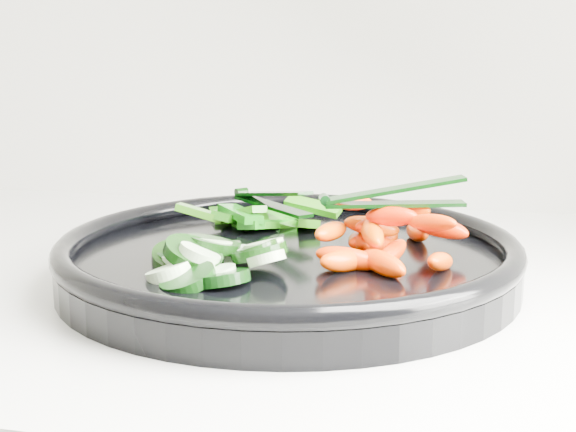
# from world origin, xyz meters

# --- Properties ---
(veggie_tray) EXTENTS (0.39, 0.39, 0.04)m
(veggie_tray) POSITION_xyz_m (-0.11, 1.67, 0.95)
(veggie_tray) COLOR black
(veggie_tray) RESTS_ON counter
(cucumber_pile) EXTENTS (0.12, 0.13, 0.04)m
(cucumber_pile) POSITION_xyz_m (-0.16, 1.61, 0.96)
(cucumber_pile) COLOR black
(cucumber_pile) RESTS_ON veggie_tray
(carrot_pile) EXTENTS (0.12, 0.16, 0.05)m
(carrot_pile) POSITION_xyz_m (-0.03, 1.67, 0.97)
(carrot_pile) COLOR #FF4300
(carrot_pile) RESTS_ON veggie_tray
(pepper_pile) EXTENTS (0.15, 0.09, 0.04)m
(pepper_pile) POSITION_xyz_m (-0.16, 1.76, 0.96)
(pepper_pile) COLOR #136409
(pepper_pile) RESTS_ON veggie_tray
(tong_carrot) EXTENTS (0.11, 0.05, 0.02)m
(tong_carrot) POSITION_xyz_m (-0.03, 1.67, 1.00)
(tong_carrot) COLOR black
(tong_carrot) RESTS_ON carrot_pile
(tong_pepper) EXTENTS (0.09, 0.09, 0.02)m
(tong_pepper) POSITION_xyz_m (-0.15, 1.76, 0.98)
(tong_pepper) COLOR black
(tong_pepper) RESTS_ON pepper_pile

